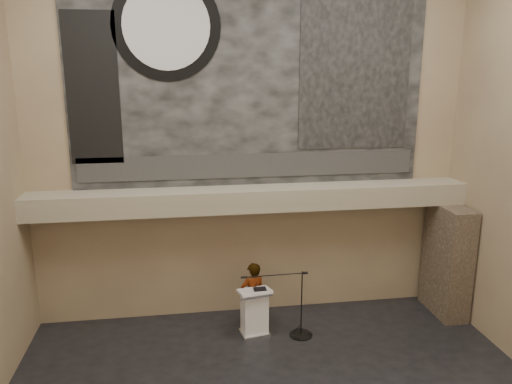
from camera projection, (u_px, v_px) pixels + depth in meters
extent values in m
cube|color=#896E57|center=(251.00, 139.00, 11.42)|extent=(10.00, 0.02, 8.50)
cube|color=#896E57|center=(400.00, 286.00, 3.75)|extent=(10.00, 0.02, 8.50)
cube|color=gray|center=(253.00, 198.00, 11.35)|extent=(10.00, 0.80, 0.50)
cylinder|color=#B2893D|center=(183.00, 214.00, 11.14)|extent=(0.04, 0.04, 0.06)
cylinder|color=#B2893D|center=(334.00, 207.00, 11.65)|extent=(0.04, 0.04, 0.06)
cube|color=black|center=(251.00, 74.00, 11.04)|extent=(8.00, 0.05, 5.00)
cube|color=#2A2A2A|center=(251.00, 166.00, 11.50)|extent=(7.76, 0.02, 0.55)
cylinder|color=black|center=(166.00, 26.00, 10.50)|extent=(2.30, 0.02, 2.30)
cylinder|color=silver|center=(166.00, 26.00, 10.48)|extent=(1.84, 0.02, 1.84)
cube|color=black|center=(355.00, 70.00, 11.33)|extent=(2.60, 0.02, 3.60)
cube|color=black|center=(93.00, 89.00, 10.58)|extent=(1.10, 0.02, 3.20)
cube|color=#3E3226|center=(447.00, 260.00, 11.99)|extent=(0.60, 1.40, 2.70)
cube|color=silver|center=(254.00, 333.00, 11.22)|extent=(0.69, 0.57, 0.08)
cube|color=white|center=(254.00, 312.00, 11.10)|extent=(0.60, 0.47, 0.96)
cube|color=white|center=(255.00, 291.00, 10.95)|extent=(0.77, 0.61, 0.13)
cube|color=black|center=(260.00, 289.00, 10.93)|extent=(0.28, 0.22, 0.04)
cube|color=silver|center=(249.00, 290.00, 10.94)|extent=(0.21, 0.29, 0.00)
imported|color=white|center=(253.00, 296.00, 11.33)|extent=(0.66, 0.52, 1.60)
cylinder|color=black|center=(301.00, 335.00, 11.21)|extent=(0.52, 0.52, 0.02)
cylinder|color=black|center=(301.00, 304.00, 11.02)|extent=(0.03, 0.03, 1.54)
cylinder|color=black|center=(273.00, 275.00, 10.74)|extent=(1.42, 0.06, 0.02)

